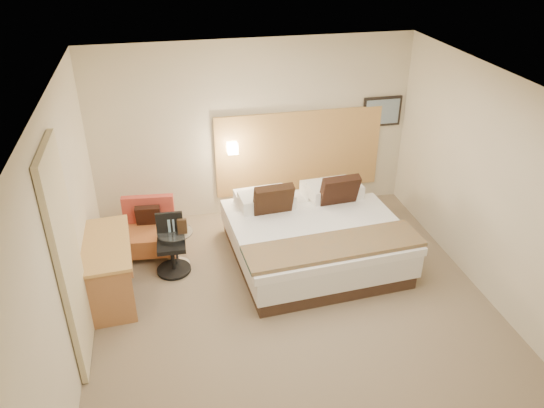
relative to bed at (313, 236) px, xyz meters
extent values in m
cube|color=#7C6A53|center=(-0.52, -1.00, -0.36)|extent=(4.80, 5.00, 0.02)
cube|color=white|center=(-0.52, -1.00, 2.36)|extent=(4.80, 5.00, 0.02)
cube|color=beige|center=(-0.52, 1.51, 1.00)|extent=(4.80, 0.02, 2.70)
cube|color=beige|center=(-0.52, -3.51, 1.00)|extent=(4.80, 0.02, 2.70)
cube|color=beige|center=(-2.93, -1.00, 1.00)|extent=(0.02, 5.00, 2.70)
cube|color=beige|center=(1.89, -1.00, 1.00)|extent=(0.02, 5.00, 2.70)
cube|color=tan|center=(0.18, 1.47, 0.60)|extent=(2.60, 0.04, 1.30)
cube|color=black|center=(1.50, 1.48, 1.15)|extent=(0.62, 0.03, 0.47)
cube|color=gray|center=(1.50, 1.46, 1.15)|extent=(0.54, 0.01, 0.39)
cylinder|color=silver|center=(-0.87, 1.42, 0.80)|extent=(0.02, 0.12, 0.02)
cube|color=#F2E1BD|center=(-0.87, 1.36, 0.80)|extent=(0.15, 0.15, 0.15)
cube|color=beige|center=(-2.88, -1.25, 0.87)|extent=(0.06, 0.90, 2.42)
cylinder|color=#95C9E7|center=(-1.90, 0.24, 0.27)|extent=(0.06, 0.06, 0.19)
cylinder|color=#90B7DF|center=(-1.84, 0.24, 0.27)|extent=(0.06, 0.06, 0.19)
cube|color=#392617|center=(-1.73, 0.15, 0.28)|extent=(0.13, 0.06, 0.21)
cube|color=#39261C|center=(0.00, 0.00, -0.25)|extent=(2.20, 2.20, 0.19)
cube|color=white|center=(0.00, 0.00, 0.00)|extent=(2.26, 2.26, 0.32)
cube|color=white|center=(0.02, -0.30, 0.22)|extent=(2.29, 1.67, 0.11)
cube|color=white|center=(-0.56, 0.74, 0.26)|extent=(0.77, 0.45, 0.19)
cube|color=white|center=(0.45, 0.81, 0.26)|extent=(0.77, 0.45, 0.19)
cube|color=white|center=(-0.54, 0.47, 0.36)|extent=(0.77, 0.45, 0.19)
cube|color=white|center=(0.47, 0.54, 0.36)|extent=(0.77, 0.45, 0.19)
cube|color=black|center=(-0.50, 0.26, 0.45)|extent=(0.55, 0.32, 0.54)
cube|color=black|center=(0.46, 0.32, 0.45)|extent=(0.55, 0.32, 0.54)
cube|color=orange|center=(0.05, -0.72, 0.29)|extent=(2.26, 0.74, 0.05)
cube|color=tan|center=(-2.49, 0.38, -0.30)|extent=(0.08, 0.08, 0.09)
cube|color=#AB7C50|center=(-1.93, 0.33, -0.30)|extent=(0.08, 0.08, 0.09)
cube|color=#9A6B49|center=(-2.45, 0.88, -0.30)|extent=(0.08, 0.08, 0.09)
cube|color=#9B7649|center=(-1.88, 0.82, -0.30)|extent=(0.08, 0.08, 0.09)
cube|color=#B66231|center=(-2.19, 0.60, -0.12)|extent=(0.77, 0.69, 0.27)
cube|color=#BE3F33|center=(-2.16, 0.86, 0.21)|extent=(0.72, 0.17, 0.40)
cube|color=black|center=(-2.17, 0.76, 0.14)|extent=(0.35, 0.20, 0.35)
cylinder|color=silver|center=(-1.83, 0.21, -0.34)|extent=(0.35, 0.35, 0.02)
cylinder|color=white|center=(-1.83, 0.21, -0.08)|extent=(0.04, 0.04, 0.49)
cylinder|color=white|center=(-1.83, 0.21, 0.17)|extent=(0.52, 0.52, 0.01)
cube|color=tan|center=(-2.66, -0.27, 0.41)|extent=(0.65, 1.28, 0.04)
cube|color=#A96E42|center=(-2.62, -0.85, 0.02)|extent=(0.52, 0.08, 0.73)
cube|color=#AA7C42|center=(-2.70, 0.31, 0.02)|extent=(0.52, 0.08, 0.73)
cube|color=#AD6D44|center=(-2.61, -0.27, 0.32)|extent=(0.54, 1.19, 0.10)
cylinder|color=black|center=(-1.89, 0.07, -0.32)|extent=(0.47, 0.47, 0.03)
cylinder|color=black|center=(-1.89, 0.07, -0.13)|extent=(0.05, 0.05, 0.35)
cube|color=black|center=(-1.89, 0.07, 0.06)|extent=(0.38, 0.38, 0.06)
cube|color=black|center=(-1.89, 0.24, 0.28)|extent=(0.35, 0.06, 0.37)
camera|label=1|loc=(-1.84, -5.84, 3.88)|focal=35.00mm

